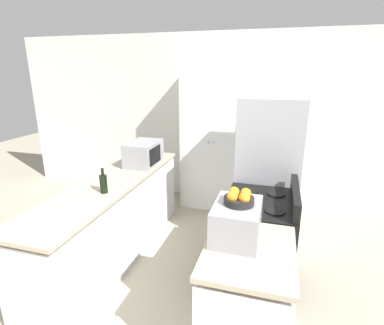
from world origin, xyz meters
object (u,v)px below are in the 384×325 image
at_px(stove, 258,243).
at_px(fruit_bowl, 239,198).
at_px(refrigerator, 268,174).
at_px(pantry_cabinet, 215,138).
at_px(microwave, 144,153).
at_px(wine_bottle, 104,183).
at_px(toaster_oven, 236,221).

height_order(stove, fruit_bowl, fruit_bowl).
relative_size(refrigerator, fruit_bowl, 8.46).
bearing_deg(pantry_cabinet, microwave, -124.19).
bearing_deg(wine_bottle, microwave, 90.89).
relative_size(pantry_cabinet, wine_bottle, 8.50).
relative_size(toaster_oven, fruit_bowl, 2.08).
bearing_deg(wine_bottle, fruit_bowl, -17.98).
xyz_separation_m(pantry_cabinet, toaster_oven, (0.67, -2.42, -0.03)).
distance_m(refrigerator, wine_bottle, 1.84).
bearing_deg(stove, pantry_cabinet, 114.97).
relative_size(pantry_cabinet, toaster_oven, 4.87).
xyz_separation_m(toaster_oven, fruit_bowl, (0.01, 0.01, 0.17)).
height_order(pantry_cabinet, refrigerator, pantry_cabinet).
bearing_deg(refrigerator, toaster_oven, -95.78).
bearing_deg(microwave, stove, -25.39).
bearing_deg(refrigerator, stove, -91.44).
height_order(microwave, wine_bottle, microwave).
distance_m(wine_bottle, fruit_bowl, 1.44).
distance_m(toaster_oven, fruit_bowl, 0.17).
height_order(toaster_oven, fruit_bowl, fruit_bowl).
distance_m(refrigerator, microwave, 1.53).
bearing_deg(microwave, toaster_oven, -45.70).
bearing_deg(toaster_oven, pantry_cabinet, 105.56).
xyz_separation_m(pantry_cabinet, stove, (0.81, -1.73, -0.61)).
distance_m(stove, microwave, 1.76).
relative_size(stove, fruit_bowl, 5.07).
bearing_deg(microwave, pantry_cabinet, 55.81).
distance_m(pantry_cabinet, toaster_oven, 2.51).
relative_size(wine_bottle, fruit_bowl, 1.19).
relative_size(refrigerator, toaster_oven, 4.06).
distance_m(stove, wine_bottle, 1.60).
xyz_separation_m(stove, toaster_oven, (-0.13, -0.69, 0.57)).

